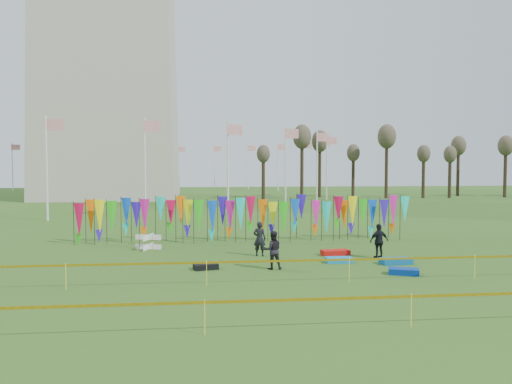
{
  "coord_description": "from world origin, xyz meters",
  "views": [
    {
      "loc": [
        -2.2,
        -19.44,
        4.18
      ],
      "look_at": [
        0.53,
        6.0,
        2.84
      ],
      "focal_mm": 35.0,
      "sensor_mm": 36.0,
      "label": 1
    }
  ],
  "objects": [
    {
      "name": "banner_row",
      "position": [
        0.28,
        8.09,
        1.51
      ],
      "size": [
        18.64,
        0.64,
        2.39
      ],
      "color": "black",
      "rests_on": "ground"
    },
    {
      "name": "kite_bag_turquoise",
      "position": [
        3.66,
        1.45,
        0.11
      ],
      "size": [
        1.14,
        0.58,
        0.23
      ],
      "primitive_type": "cube",
      "rotation": [
        0.0,
        0.0,
        0.01
      ],
      "color": "#0D84CE",
      "rests_on": "ground"
    },
    {
      "name": "ground",
      "position": [
        0.0,
        0.0,
        0.0
      ],
      "size": [
        160.0,
        160.0,
        0.0
      ],
      "primitive_type": "plane",
      "color": "#264E16",
      "rests_on": "ground"
    },
    {
      "name": "kite_bag_red",
      "position": [
        3.98,
        3.24,
        0.12
      ],
      "size": [
        1.35,
        0.73,
        0.24
      ],
      "primitive_type": "cube",
      "rotation": [
        0.0,
        0.0,
        0.1
      ],
      "color": "red",
      "rests_on": "ground"
    },
    {
      "name": "kite_bag_blue",
      "position": [
        5.49,
        -1.15,
        0.12
      ],
      "size": [
        1.26,
        0.94,
        0.24
      ],
      "primitive_type": "cube",
      "rotation": [
        0.0,
        0.0,
        -0.35
      ],
      "color": "#093297",
      "rests_on": "ground"
    },
    {
      "name": "caution_tape_far",
      "position": [
        -0.22,
        -7.26,
        0.78
      ],
      "size": [
        26.0,
        0.02,
        0.9
      ],
      "color": "#E6B704",
      "rests_on": "ground"
    },
    {
      "name": "person_right",
      "position": [
        5.72,
        2.19,
        0.79
      ],
      "size": [
        1.0,
        0.69,
        1.57
      ],
      "primitive_type": "imported",
      "rotation": [
        0.0,
        0.0,
        3.33
      ],
      "color": "black",
      "rests_on": "ground"
    },
    {
      "name": "box_kite",
      "position": [
        -4.91,
        5.74,
        0.38
      ],
      "size": [
        0.69,
        0.69,
        0.77
      ],
      "rotation": [
        0.0,
        0.0,
        -0.27
      ],
      "color": "red",
      "rests_on": "ground"
    },
    {
      "name": "person_mid",
      "position": [
        0.61,
        0.39,
        0.78
      ],
      "size": [
        0.76,
        0.48,
        1.56
      ],
      "primitive_type": "imported",
      "rotation": [
        0.0,
        0.0,
        3.16
      ],
      "color": "black",
      "rests_on": "ground"
    },
    {
      "name": "caution_tape_near",
      "position": [
        -0.22,
        -2.16,
        0.78
      ],
      "size": [
        26.0,
        0.02,
        0.9
      ],
      "color": "#E6B704",
      "rests_on": "ground"
    },
    {
      "name": "person_left",
      "position": [
        0.42,
        3.37,
        0.8
      ],
      "size": [
        0.69,
        0.58,
        1.61
      ],
      "primitive_type": "imported",
      "rotation": [
        0.0,
        0.0,
        2.84
      ],
      "color": "black",
      "rests_on": "ground"
    },
    {
      "name": "kite_bag_black",
      "position": [
        -2.09,
        0.66,
        0.11
      ],
      "size": [
        1.06,
        0.77,
        0.22
      ],
      "primitive_type": "cube",
      "rotation": [
        0.0,
        0.0,
        0.24
      ],
      "color": "black",
      "rests_on": "ground"
    },
    {
      "name": "flagpole_ring",
      "position": [
        -14.0,
        48.0,
        4.0
      ],
      "size": [
        57.4,
        56.16,
        8.0
      ],
      "color": "silver",
      "rests_on": "ground"
    },
    {
      "name": "tree_line",
      "position": [
        32.0,
        44.0,
        6.17
      ],
      "size": [
        53.92,
        1.92,
        7.84
      ],
      "color": "#322619",
      "rests_on": "ground"
    },
    {
      "name": "kite_bag_teal",
      "position": [
        5.99,
        0.88,
        0.13
      ],
      "size": [
        1.35,
        0.73,
        0.25
      ],
      "primitive_type": "cube",
      "rotation": [
        0.0,
        0.0,
        0.08
      ],
      "color": "#0B5CA3",
      "rests_on": "ground"
    }
  ]
}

